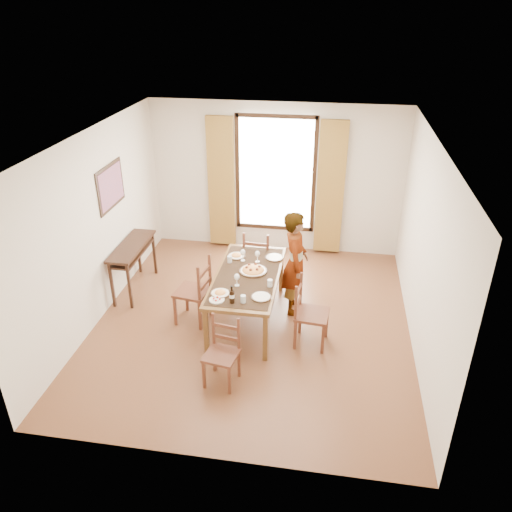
# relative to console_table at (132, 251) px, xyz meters

# --- Properties ---
(ground) EXTENTS (5.00, 5.00, 0.00)m
(ground) POSITION_rel_console_table_xyz_m (2.03, -0.60, -0.68)
(ground) COLOR #472E16
(ground) RESTS_ON ground
(room_shell) EXTENTS (4.60, 5.10, 2.74)m
(room_shell) POSITION_rel_console_table_xyz_m (2.03, -0.47, 0.86)
(room_shell) COLOR beige
(room_shell) RESTS_ON ground
(console_table) EXTENTS (0.38, 1.20, 0.80)m
(console_table) POSITION_rel_console_table_xyz_m (0.00, 0.00, 0.00)
(console_table) COLOR #341811
(console_table) RESTS_ON ground
(dining_table) EXTENTS (0.90, 1.89, 0.76)m
(dining_table) POSITION_rel_console_table_xyz_m (1.94, -0.56, 0.01)
(dining_table) COLOR brown
(dining_table) RESTS_ON ground
(chair_west) EXTENTS (0.52, 0.52, 1.03)m
(chair_west) POSITION_rel_console_table_xyz_m (1.20, -0.71, -0.21)
(chair_west) COLOR #5C2D1E
(chair_west) RESTS_ON ground
(chair_north) EXTENTS (0.47, 0.47, 1.00)m
(chair_north) POSITION_rel_console_table_xyz_m (1.94, 0.44, -0.22)
(chair_north) COLOR #5C2D1E
(chair_north) RESTS_ON ground
(chair_south) EXTENTS (0.44, 0.44, 0.87)m
(chair_south) POSITION_rel_console_table_xyz_m (1.87, -1.92, -0.28)
(chair_south) COLOR #5C2D1E
(chair_south) RESTS_ON ground
(chair_east) EXTENTS (0.47, 0.47, 0.98)m
(chair_east) POSITION_rel_console_table_xyz_m (2.86, -0.98, -0.23)
(chair_east) COLOR #5C2D1E
(chair_east) RESTS_ON ground
(man) EXTENTS (0.63, 0.46, 1.59)m
(man) POSITION_rel_console_table_xyz_m (2.59, -0.18, 0.11)
(man) COLOR #979A9F
(man) RESTS_ON ground
(plate_sw) EXTENTS (0.27, 0.27, 0.05)m
(plate_sw) POSITION_rel_console_table_xyz_m (1.68, -1.12, 0.10)
(plate_sw) COLOR silver
(plate_sw) RESTS_ON dining_table
(plate_se) EXTENTS (0.27, 0.27, 0.05)m
(plate_se) POSITION_rel_console_table_xyz_m (2.23, -1.13, 0.10)
(plate_se) COLOR silver
(plate_se) RESTS_ON dining_table
(plate_nw) EXTENTS (0.27, 0.27, 0.05)m
(plate_nw) POSITION_rel_console_table_xyz_m (1.68, -0.04, 0.10)
(plate_nw) COLOR silver
(plate_nw) RESTS_ON dining_table
(plate_ne) EXTENTS (0.27, 0.27, 0.05)m
(plate_ne) POSITION_rel_console_table_xyz_m (2.26, -0.00, 0.10)
(plate_ne) COLOR silver
(plate_ne) RESTS_ON dining_table
(pasta_platter) EXTENTS (0.40, 0.40, 0.10)m
(pasta_platter) POSITION_rel_console_table_xyz_m (2.01, -0.46, 0.12)
(pasta_platter) COLOR #D4441B
(pasta_platter) RESTS_ON dining_table
(caprese_plate) EXTENTS (0.20, 0.20, 0.04)m
(caprese_plate) POSITION_rel_console_table_xyz_m (1.67, -1.29, 0.09)
(caprese_plate) COLOR silver
(caprese_plate) RESTS_ON dining_table
(wine_glass_a) EXTENTS (0.08, 0.08, 0.18)m
(wine_glass_a) POSITION_rel_console_table_xyz_m (1.86, -0.88, 0.16)
(wine_glass_a) COLOR white
(wine_glass_a) RESTS_ON dining_table
(wine_glass_b) EXTENTS (0.08, 0.08, 0.18)m
(wine_glass_b) POSITION_rel_console_table_xyz_m (2.03, -0.16, 0.16)
(wine_glass_b) COLOR white
(wine_glass_b) RESTS_ON dining_table
(wine_glass_c) EXTENTS (0.08, 0.08, 0.18)m
(wine_glass_c) POSITION_rel_console_table_xyz_m (1.80, -0.15, 0.16)
(wine_glass_c) COLOR white
(wine_glass_c) RESTS_ON dining_table
(tumbler_a) EXTENTS (0.07, 0.07, 0.10)m
(tumbler_a) POSITION_rel_console_table_xyz_m (2.30, -0.82, 0.12)
(tumbler_a) COLOR silver
(tumbler_a) RESTS_ON dining_table
(tumbler_b) EXTENTS (0.07, 0.07, 0.10)m
(tumbler_b) POSITION_rel_console_table_xyz_m (1.62, -0.24, 0.12)
(tumbler_b) COLOR silver
(tumbler_b) RESTS_ON dining_table
(tumbler_c) EXTENTS (0.07, 0.07, 0.10)m
(tumbler_c) POSITION_rel_console_table_xyz_m (2.02, -1.27, 0.12)
(tumbler_c) COLOR silver
(tumbler_c) RESTS_ON dining_table
(wine_bottle) EXTENTS (0.07, 0.07, 0.25)m
(wine_bottle) POSITION_rel_console_table_xyz_m (1.88, -1.30, 0.20)
(wine_bottle) COLOR black
(wine_bottle) RESTS_ON dining_table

